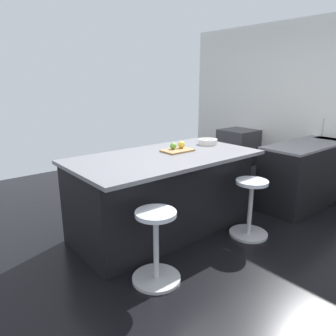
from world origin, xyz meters
name	(u,v)px	position (x,y,z in m)	size (l,w,h in m)	color
ground_plane	(181,231)	(0.00, 0.00, 0.00)	(7.09, 7.09, 0.00)	black
interior_partition_left	(307,106)	(-2.73, 0.00, 1.34)	(0.12, 4.83, 2.68)	silver
sink_cabinet	(319,169)	(-2.38, 0.47, 0.45)	(2.35, 0.60, 1.17)	black
oven_range	(238,153)	(-2.38, -1.06, 0.43)	(0.60, 0.61, 0.86)	#38383D
kitchen_island	(163,193)	(0.13, -0.18, 0.47)	(2.14, 1.15, 0.93)	black
stool_by_window	(250,210)	(-0.55, 0.58, 0.31)	(0.44, 0.44, 0.67)	#B7B7BC
stool_middle	(156,249)	(0.81, 0.58, 0.31)	(0.44, 0.44, 0.67)	#B7B7BC
cutting_board	(178,150)	(-0.11, -0.19, 0.94)	(0.36, 0.24, 0.02)	olive
apple_yellow	(181,145)	(-0.21, -0.23, 0.99)	(0.08, 0.08, 0.08)	gold
apple_green	(173,146)	(-0.09, -0.25, 0.99)	(0.08, 0.08, 0.08)	#609E2D
fruit_bowl	(208,141)	(-0.69, -0.25, 0.97)	(0.25, 0.25, 0.07)	silver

